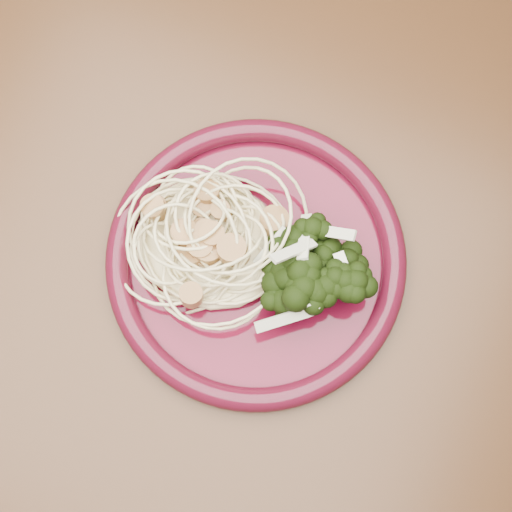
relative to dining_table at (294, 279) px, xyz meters
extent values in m
plane|color=#51311B|center=(0.00, 0.00, -0.65)|extent=(3.50, 3.50, 0.00)
cube|color=#472814|center=(0.00, 0.00, 0.08)|extent=(1.20, 0.80, 0.04)
cylinder|color=#4D091A|center=(-0.03, -0.02, 0.10)|extent=(0.27, 0.27, 0.01)
torus|color=#4D0E1E|center=(-0.03, -0.02, 0.11)|extent=(0.27, 0.27, 0.02)
ellipsoid|color=beige|center=(-0.07, -0.03, 0.12)|extent=(0.14, 0.12, 0.03)
ellipsoid|color=black|center=(0.02, -0.02, 0.13)|extent=(0.09, 0.13, 0.04)
camera|label=1|loc=(0.03, -0.15, 0.68)|focal=50.00mm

